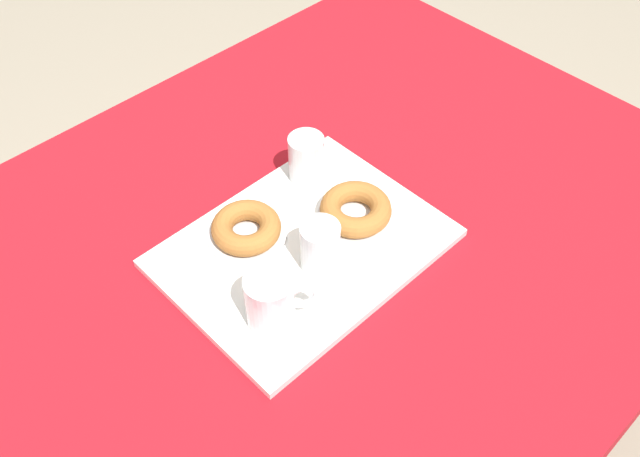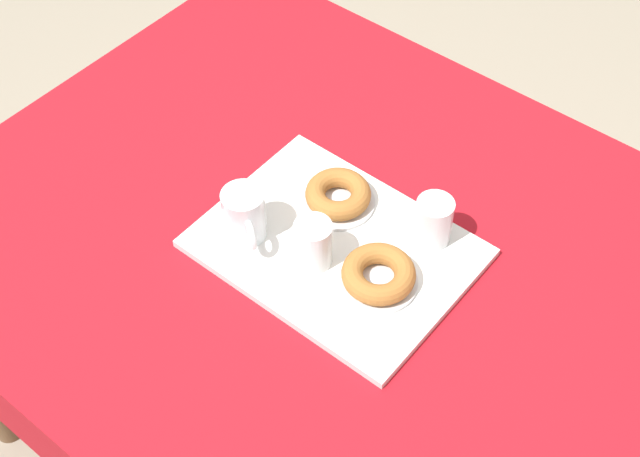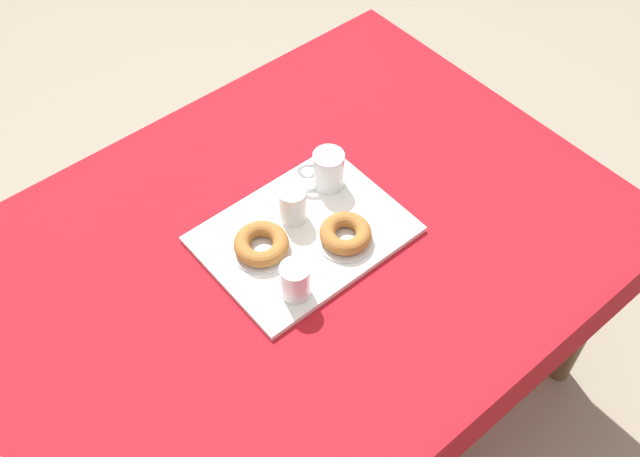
# 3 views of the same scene
# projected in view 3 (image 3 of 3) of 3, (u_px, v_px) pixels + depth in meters

# --- Properties ---
(ground_plane) EXTENTS (6.00, 6.00, 0.00)m
(ground_plane) POSITION_uv_depth(u_px,v_px,m) (303.00, 390.00, 2.26)
(ground_plane) COLOR gray
(dining_table) EXTENTS (1.47, 1.10, 0.73)m
(dining_table) POSITION_uv_depth(u_px,v_px,m) (298.00, 266.00, 1.75)
(dining_table) COLOR #A8141E
(dining_table) RESTS_ON ground
(serving_tray) EXTENTS (0.45, 0.34, 0.01)m
(serving_tray) POSITION_uv_depth(u_px,v_px,m) (304.00, 234.00, 1.69)
(serving_tray) COLOR white
(serving_tray) RESTS_ON dining_table
(tea_mug_left) EXTENTS (0.10, 0.09, 0.10)m
(tea_mug_left) POSITION_uv_depth(u_px,v_px,m) (328.00, 171.00, 1.74)
(tea_mug_left) COLOR white
(tea_mug_left) RESTS_ON serving_tray
(water_glass_near) EXTENTS (0.06, 0.06, 0.09)m
(water_glass_near) POSITION_uv_depth(u_px,v_px,m) (295.00, 282.00, 1.55)
(water_glass_near) COLOR white
(water_glass_near) RESTS_ON serving_tray
(water_glass_far) EXTENTS (0.06, 0.06, 0.09)m
(water_glass_far) POSITION_uv_depth(u_px,v_px,m) (293.00, 206.00, 1.68)
(water_glass_far) COLOR white
(water_glass_far) RESTS_ON serving_tray
(donut_plate_left) EXTENTS (0.13, 0.13, 0.01)m
(donut_plate_left) POSITION_uv_depth(u_px,v_px,m) (345.00, 239.00, 1.67)
(donut_plate_left) COLOR silver
(donut_plate_left) RESTS_ON serving_tray
(sugar_donut_left) EXTENTS (0.12, 0.12, 0.04)m
(sugar_donut_left) POSITION_uv_depth(u_px,v_px,m) (346.00, 233.00, 1.65)
(sugar_donut_left) COLOR #A3662D
(sugar_donut_left) RESTS_ON donut_plate_left
(donut_plate_right) EXTENTS (0.13, 0.13, 0.01)m
(donut_plate_right) POSITION_uv_depth(u_px,v_px,m) (262.00, 250.00, 1.65)
(donut_plate_right) COLOR silver
(donut_plate_right) RESTS_ON serving_tray
(sugar_donut_right) EXTENTS (0.12, 0.12, 0.04)m
(sugar_donut_right) POSITION_uv_depth(u_px,v_px,m) (261.00, 244.00, 1.64)
(sugar_donut_right) COLOR #A3662D
(sugar_donut_right) RESTS_ON donut_plate_right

